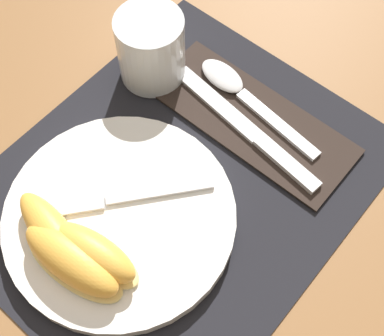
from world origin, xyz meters
TOP-DOWN VIEW (x-y plane):
  - ground_plane at (0.00, 0.00)m, footprint 3.00×3.00m
  - placemat at (0.00, 0.00)m, footprint 0.43×0.35m
  - plate at (-0.07, 0.02)m, footprint 0.24×0.24m
  - juice_glass at (0.10, 0.12)m, footprint 0.08×0.08m
  - napkin at (0.12, -0.01)m, footprint 0.10×0.25m
  - knife at (0.10, -0.02)m, footprint 0.04×0.22m
  - spoon at (0.14, 0.03)m, footprint 0.05×0.18m
  - fork at (-0.06, 0.03)m, footprint 0.16×0.13m
  - citrus_wedge_0 at (-0.14, 0.03)m, footprint 0.06×0.14m
  - citrus_wedge_1 at (-0.14, 0.01)m, footprint 0.06×0.12m
  - citrus_wedge_2 at (-0.12, 0.00)m, footprint 0.06×0.11m

SIDE VIEW (x-z plane):
  - ground_plane at x=0.00m, z-range 0.00..0.00m
  - placemat at x=0.00m, z-range 0.00..0.00m
  - napkin at x=0.12m, z-range 0.00..0.01m
  - knife at x=0.10m, z-range 0.01..0.01m
  - spoon at x=0.14m, z-range 0.01..0.02m
  - plate at x=-0.07m, z-range 0.00..0.02m
  - fork at x=-0.06m, z-range 0.02..0.02m
  - citrus_wedge_0 at x=-0.14m, z-range 0.02..0.05m
  - citrus_wedge_2 at x=-0.12m, z-range 0.02..0.05m
  - citrus_wedge_1 at x=-0.14m, z-range 0.02..0.06m
  - juice_glass at x=0.10m, z-range 0.00..0.09m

